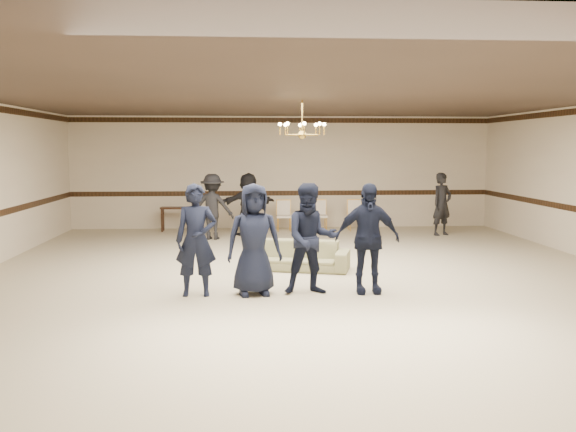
{
  "coord_description": "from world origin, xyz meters",
  "views": [
    {
      "loc": [
        -1.1,
        -10.73,
        2.32
      ],
      "look_at": [
        -0.37,
        -0.5,
        1.18
      ],
      "focal_mm": 38.53,
      "sensor_mm": 36.0,
      "label": 1
    }
  ],
  "objects_px": {
    "boy_b": "(254,239)",
    "console_table": "(176,219)",
    "banquet_chair_left": "(284,216)",
    "boy_d": "(367,238)",
    "boy_c": "(311,239)",
    "chandelier": "(302,118)",
    "banquet_chair_right": "(355,215)",
    "adult_right": "(442,204)",
    "settee": "(299,255)",
    "adult_left": "(213,207)",
    "adult_mid": "(248,204)",
    "banquet_chair_mid": "(320,216)",
    "boy_a": "(196,240)"
  },
  "relations": [
    {
      "from": "adult_left",
      "to": "adult_right",
      "type": "height_order",
      "value": "same"
    },
    {
      "from": "adult_right",
      "to": "console_table",
      "type": "height_order",
      "value": "adult_right"
    },
    {
      "from": "boy_d",
      "to": "boy_c",
      "type": "bearing_deg",
      "value": 179.28
    },
    {
      "from": "chandelier",
      "to": "banquet_chair_left",
      "type": "bearing_deg",
      "value": 90.08
    },
    {
      "from": "boy_b",
      "to": "adult_mid",
      "type": "relative_size",
      "value": 1.06
    },
    {
      "from": "adult_left",
      "to": "console_table",
      "type": "xyz_separation_m",
      "value": [
        -1.11,
        1.59,
        -0.49
      ]
    },
    {
      "from": "banquet_chair_left",
      "to": "console_table",
      "type": "xyz_separation_m",
      "value": [
        -3.0,
        0.2,
        -0.09
      ]
    },
    {
      "from": "boy_a",
      "to": "adult_right",
      "type": "bearing_deg",
      "value": 46.55
    },
    {
      "from": "chandelier",
      "to": "adult_right",
      "type": "bearing_deg",
      "value": 45.27
    },
    {
      "from": "chandelier",
      "to": "adult_left",
      "type": "distance_m",
      "value": 4.75
    },
    {
      "from": "boy_c",
      "to": "adult_right",
      "type": "bearing_deg",
      "value": 53.03
    },
    {
      "from": "boy_b",
      "to": "console_table",
      "type": "bearing_deg",
      "value": 97.78
    },
    {
      "from": "adult_mid",
      "to": "console_table",
      "type": "height_order",
      "value": "adult_mid"
    },
    {
      "from": "adult_left",
      "to": "console_table",
      "type": "bearing_deg",
      "value": -42.16
    },
    {
      "from": "adult_right",
      "to": "console_table",
      "type": "relative_size",
      "value": 2.07
    },
    {
      "from": "boy_c",
      "to": "boy_d",
      "type": "bearing_deg",
      "value": -3.46
    },
    {
      "from": "console_table",
      "to": "boy_c",
      "type": "bearing_deg",
      "value": -65.95
    },
    {
      "from": "adult_mid",
      "to": "console_table",
      "type": "bearing_deg",
      "value": -39.17
    },
    {
      "from": "settee",
      "to": "adult_left",
      "type": "xyz_separation_m",
      "value": [
        -1.83,
        4.05,
        0.55
      ]
    },
    {
      "from": "adult_left",
      "to": "banquet_chair_left",
      "type": "bearing_deg",
      "value": -130.71
    },
    {
      "from": "settee",
      "to": "banquet_chair_right",
      "type": "height_order",
      "value": "banquet_chair_right"
    },
    {
      "from": "banquet_chair_left",
      "to": "boy_d",
      "type": "bearing_deg",
      "value": -81.67
    },
    {
      "from": "chandelier",
      "to": "banquet_chair_left",
      "type": "xyz_separation_m",
      "value": [
        -0.01,
        5.23,
        -2.45
      ]
    },
    {
      "from": "banquet_chair_left",
      "to": "banquet_chair_mid",
      "type": "height_order",
      "value": "same"
    },
    {
      "from": "boy_d",
      "to": "adult_mid",
      "type": "bearing_deg",
      "value": 104.75
    },
    {
      "from": "settee",
      "to": "banquet_chair_right",
      "type": "distance_m",
      "value": 5.82
    },
    {
      "from": "boy_d",
      "to": "adult_right",
      "type": "height_order",
      "value": "boy_d"
    },
    {
      "from": "chandelier",
      "to": "banquet_chair_mid",
      "type": "height_order",
      "value": "chandelier"
    },
    {
      "from": "settee",
      "to": "banquet_chair_mid",
      "type": "height_order",
      "value": "banquet_chair_mid"
    },
    {
      "from": "settee",
      "to": "boy_a",
      "type": "bearing_deg",
      "value": -117.17
    },
    {
      "from": "banquet_chair_left",
      "to": "banquet_chair_right",
      "type": "bearing_deg",
      "value": 1.72
    },
    {
      "from": "chandelier",
      "to": "adult_right",
      "type": "distance_m",
      "value": 6.17
    },
    {
      "from": "chandelier",
      "to": "adult_right",
      "type": "xyz_separation_m",
      "value": [
        4.1,
        4.14,
        -2.05
      ]
    },
    {
      "from": "settee",
      "to": "banquet_chair_left",
      "type": "bearing_deg",
      "value": 104.93
    },
    {
      "from": "boy_d",
      "to": "banquet_chair_right",
      "type": "xyz_separation_m",
      "value": [
        1.15,
        7.36,
        -0.46
      ]
    },
    {
      "from": "chandelier",
      "to": "banquet_chair_right",
      "type": "xyz_separation_m",
      "value": [
        1.99,
        5.23,
        -2.45
      ]
    },
    {
      "from": "boy_a",
      "to": "settee",
      "type": "bearing_deg",
      "value": 47.27
    },
    {
      "from": "adult_left",
      "to": "banquet_chair_mid",
      "type": "distance_m",
      "value": 3.24
    },
    {
      "from": "settee",
      "to": "adult_mid",
      "type": "xyz_separation_m",
      "value": [
        -0.93,
        4.75,
        0.55
      ]
    },
    {
      "from": "boy_b",
      "to": "banquet_chair_right",
      "type": "relative_size",
      "value": 2.09
    },
    {
      "from": "adult_mid",
      "to": "adult_right",
      "type": "xyz_separation_m",
      "value": [
        5.1,
        -0.4,
        0.0
      ]
    },
    {
      "from": "adult_left",
      "to": "chandelier",
      "type": "bearing_deg",
      "value": 129.39
    },
    {
      "from": "chandelier",
      "to": "boy_d",
      "type": "distance_m",
      "value": 3.04
    },
    {
      "from": "boy_a",
      "to": "boy_c",
      "type": "xyz_separation_m",
      "value": [
        1.8,
        0.0,
        0.0
      ]
    },
    {
      "from": "chandelier",
      "to": "console_table",
      "type": "relative_size",
      "value": 1.18
    },
    {
      "from": "banquet_chair_left",
      "to": "adult_right",
      "type": "bearing_deg",
      "value": -13.14
    },
    {
      "from": "adult_mid",
      "to": "adult_left",
      "type": "bearing_deg",
      "value": 22.62
    },
    {
      "from": "boy_c",
      "to": "boy_d",
      "type": "xyz_separation_m",
      "value": [
        0.9,
        0.0,
        0.0
      ]
    },
    {
      "from": "boy_a",
      "to": "banquet_chair_left",
      "type": "xyz_separation_m",
      "value": [
        1.85,
        7.36,
        -0.46
      ]
    },
    {
      "from": "banquet_chair_mid",
      "to": "banquet_chair_right",
      "type": "xyz_separation_m",
      "value": [
        1.0,
        0.0,
        0.0
      ]
    }
  ]
}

